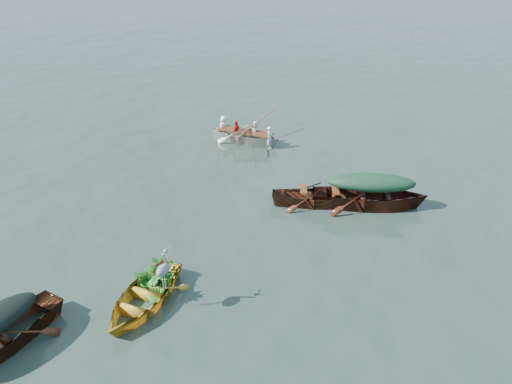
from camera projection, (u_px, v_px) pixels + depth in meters
ground at (190, 267)px, 12.31m from camera, size 140.00×140.00×0.00m
yellow_dinghy at (144, 305)px, 11.05m from camera, size 1.68×3.33×0.87m
green_tarp_boat at (368, 207)px, 15.08m from camera, size 4.96×3.05×1.13m
open_wooden_boat at (318, 205)px, 15.20m from camera, size 4.12×2.62×0.89m
rowed_boat at (246, 143)px, 19.82m from camera, size 4.03×1.25×0.94m
green_tarp_cover at (371, 182)px, 14.70m from camera, size 2.73×1.68×0.52m
thwart_benches at (319, 191)px, 14.98m from camera, size 2.10×1.42×0.04m
heron at (163, 276)px, 10.51m from camera, size 0.31×0.42×0.92m
dinghy_weeds at (155, 264)px, 11.17m from camera, size 0.78×0.96×0.60m
rowers at (246, 122)px, 19.44m from camera, size 2.83×1.12×0.76m
oars at (246, 131)px, 19.60m from camera, size 0.63×2.61×0.06m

